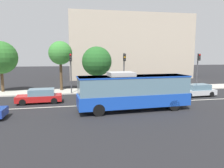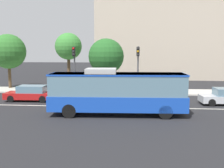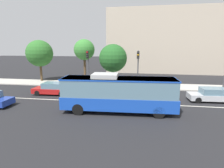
{
  "view_description": "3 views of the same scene",
  "coord_description": "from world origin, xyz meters",
  "px_view_note": "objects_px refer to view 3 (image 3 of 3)",
  "views": [
    {
      "loc": [
        -6.61,
        -20.07,
        4.86
      ],
      "look_at": [
        -2.57,
        -0.69,
        2.16
      ],
      "focal_mm": 33.34,
      "sensor_mm": 36.0,
      "label": 1
    },
    {
      "loc": [
        0.39,
        -21.89,
        4.81
      ],
      "look_at": [
        -1.45,
        -1.76,
        2.2
      ],
      "focal_mm": 42.46,
      "sensor_mm": 36.0,
      "label": 2
    },
    {
      "loc": [
        0.77,
        -17.92,
        5.86
      ],
      "look_at": [
        -1.9,
        -0.39,
        2.07
      ],
      "focal_mm": 28.95,
      "sensor_mm": 36.0,
      "label": 3
    }
  ],
  "objects_px": {
    "street_tree_kerbside_centre": "(84,50)",
    "street_tree_kerbside_right": "(40,53)",
    "traffic_light_far_corner": "(88,62)",
    "street_tree_kerbside_left": "(113,58)",
    "transit_bus": "(118,92)",
    "sedan_red": "(53,89)",
    "sedan_silver": "(211,95)",
    "traffic_light_mid_block": "(138,63)"
  },
  "relations": [
    {
      "from": "transit_bus",
      "to": "sedan_red",
      "type": "distance_m",
      "value": 9.84
    },
    {
      "from": "sedan_red",
      "to": "street_tree_kerbside_centre",
      "type": "height_order",
      "value": "street_tree_kerbside_centre"
    },
    {
      "from": "sedan_silver",
      "to": "traffic_light_mid_block",
      "type": "distance_m",
      "value": 9.49
    },
    {
      "from": "street_tree_kerbside_right",
      "to": "sedan_red",
      "type": "bearing_deg",
      "value": -52.51
    },
    {
      "from": "sedan_silver",
      "to": "traffic_light_mid_block",
      "type": "relative_size",
      "value": 0.88
    },
    {
      "from": "traffic_light_mid_block",
      "to": "sedan_red",
      "type": "bearing_deg",
      "value": -63.6
    },
    {
      "from": "sedan_red",
      "to": "street_tree_kerbside_left",
      "type": "distance_m",
      "value": 9.13
    },
    {
      "from": "transit_bus",
      "to": "traffic_light_far_corner",
      "type": "bearing_deg",
      "value": 117.99
    },
    {
      "from": "transit_bus",
      "to": "sedan_red",
      "type": "height_order",
      "value": "transit_bus"
    },
    {
      "from": "traffic_light_mid_block",
      "to": "transit_bus",
      "type": "bearing_deg",
      "value": -6.71
    },
    {
      "from": "street_tree_kerbside_left",
      "to": "street_tree_kerbside_centre",
      "type": "distance_m",
      "value": 5.19
    },
    {
      "from": "sedan_silver",
      "to": "street_tree_kerbside_right",
      "type": "height_order",
      "value": "street_tree_kerbside_right"
    },
    {
      "from": "traffic_light_far_corner",
      "to": "street_tree_kerbside_left",
      "type": "distance_m",
      "value": 3.56
    },
    {
      "from": "transit_bus",
      "to": "traffic_light_mid_block",
      "type": "distance_m",
      "value": 9.36
    },
    {
      "from": "transit_bus",
      "to": "sedan_silver",
      "type": "distance_m",
      "value": 10.55
    },
    {
      "from": "sedan_silver",
      "to": "traffic_light_mid_block",
      "type": "bearing_deg",
      "value": -32.36
    },
    {
      "from": "street_tree_kerbside_left",
      "to": "traffic_light_mid_block",
      "type": "bearing_deg",
      "value": -14.53
    },
    {
      "from": "sedan_red",
      "to": "street_tree_kerbside_left",
      "type": "xyz_separation_m",
      "value": [
        6.65,
        5.28,
        3.38
      ]
    },
    {
      "from": "street_tree_kerbside_right",
      "to": "traffic_light_mid_block",
      "type": "bearing_deg",
      "value": -10.71
    },
    {
      "from": "sedan_silver",
      "to": "street_tree_kerbside_centre",
      "type": "bearing_deg",
      "value": -26.92
    },
    {
      "from": "street_tree_kerbside_centre",
      "to": "traffic_light_mid_block",
      "type": "bearing_deg",
      "value": -18.51
    },
    {
      "from": "sedan_silver",
      "to": "street_tree_kerbside_left",
      "type": "distance_m",
      "value": 13.04
    },
    {
      "from": "street_tree_kerbside_centre",
      "to": "street_tree_kerbside_right",
      "type": "relative_size",
      "value": 1.01
    },
    {
      "from": "sedan_silver",
      "to": "sedan_red",
      "type": "distance_m",
      "value": 18.03
    },
    {
      "from": "sedan_silver",
      "to": "street_tree_kerbside_left",
      "type": "relative_size",
      "value": 0.75
    },
    {
      "from": "transit_bus",
      "to": "street_tree_kerbside_centre",
      "type": "height_order",
      "value": "street_tree_kerbside_centre"
    },
    {
      "from": "street_tree_kerbside_left",
      "to": "street_tree_kerbside_right",
      "type": "bearing_deg",
      "value": 170.41
    },
    {
      "from": "street_tree_kerbside_centre",
      "to": "transit_bus",
      "type": "bearing_deg",
      "value": -60.58
    },
    {
      "from": "traffic_light_mid_block",
      "to": "traffic_light_far_corner",
      "type": "bearing_deg",
      "value": -87.0
    },
    {
      "from": "traffic_light_far_corner",
      "to": "street_tree_kerbside_left",
      "type": "height_order",
      "value": "street_tree_kerbside_left"
    },
    {
      "from": "sedan_red",
      "to": "street_tree_kerbside_right",
      "type": "bearing_deg",
      "value": -54.14
    },
    {
      "from": "transit_bus",
      "to": "traffic_light_mid_block",
      "type": "xyz_separation_m",
      "value": [
        1.57,
        9.06,
        1.75
      ]
    },
    {
      "from": "sedan_red",
      "to": "traffic_light_mid_block",
      "type": "distance_m",
      "value": 11.41
    },
    {
      "from": "sedan_red",
      "to": "street_tree_kerbside_centre",
      "type": "xyz_separation_m",
      "value": [
        1.92,
        7.12,
        4.46
      ]
    },
    {
      "from": "transit_bus",
      "to": "sedan_silver",
      "type": "relative_size",
      "value": 2.2
    },
    {
      "from": "traffic_light_mid_block",
      "to": "street_tree_kerbside_centre",
      "type": "bearing_deg",
      "value": -105.37
    },
    {
      "from": "sedan_silver",
      "to": "transit_bus",
      "type": "bearing_deg",
      "value": 23.15
    },
    {
      "from": "traffic_light_mid_block",
      "to": "street_tree_kerbside_left",
      "type": "distance_m",
      "value": 3.67
    },
    {
      "from": "transit_bus",
      "to": "street_tree_kerbside_right",
      "type": "height_order",
      "value": "street_tree_kerbside_right"
    },
    {
      "from": "sedan_red",
      "to": "transit_bus",
      "type": "bearing_deg",
      "value": 149.7
    },
    {
      "from": "sedan_red",
      "to": "street_tree_kerbside_left",
      "type": "height_order",
      "value": "street_tree_kerbside_left"
    },
    {
      "from": "sedan_red",
      "to": "traffic_light_mid_block",
      "type": "height_order",
      "value": "traffic_light_mid_block"
    }
  ]
}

